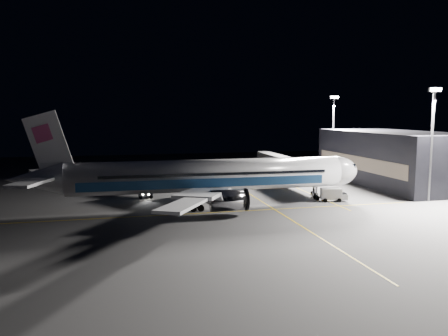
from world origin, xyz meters
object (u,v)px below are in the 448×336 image
baggage_tug (146,193)px  service_truck (333,194)px  safety_cone_a (231,194)px  safety_cone_b (235,198)px  jet_bridge (288,164)px  safety_cone_c (201,190)px  floodlight_mast_north (333,128)px  airliner (203,176)px  floodlight_mast_south (432,134)px

baggage_tug → service_truck: bearing=-19.6°
safety_cone_a → safety_cone_b: 4.27m
jet_bridge → baggage_tug: bearing=-164.6°
safety_cone_a → jet_bridge: bearing=31.5°
jet_bridge → service_truck: jet_bridge is taller
baggage_tug → jet_bridge: bearing=14.2°
safety_cone_c → baggage_tug: bearing=-157.0°
service_truck → safety_cone_a: bearing=159.8°
floodlight_mast_north → safety_cone_c: bearing=-155.3°
safety_cone_b → floodlight_mast_north: bearing=39.2°
airliner → jet_bridge: (23.08, 18.06, -0.58)m
jet_bridge → floodlight_mast_north: floodlight_mast_north is taller
airliner → floodlight_mast_south: floodlight_mast_south is taller
airliner → safety_cone_a: airliner is taller
jet_bridge → service_truck: bearing=-87.5°
service_truck → safety_cone_c: (-21.90, 16.09, -1.01)m
jet_bridge → floodlight_mast_south: floodlight_mast_south is taller
jet_bridge → floodlight_mast_south: size_ratio=1.66×
airliner → jet_bridge: airliner is taller
floodlight_mast_south → service_truck: bearing=167.1°
floodlight_mast_north → safety_cone_b: size_ratio=37.01×
airliner → floodlight_mast_south: 42.13m
floodlight_mast_south → baggage_tug: 54.04m
floodlight_mast_south → safety_cone_c: 45.50m
jet_bridge → safety_cone_a: size_ratio=54.75×
safety_cone_b → floodlight_mast_south: bearing=-16.3°
floodlight_mast_north → safety_cone_b: (-34.28, -27.99, -12.09)m
service_truck → baggage_tug: bearing=172.9°
airliner → floodlight_mast_south: (41.08, -6.01, 7.21)m
service_truck → baggage_tug: 35.29m
jet_bridge → floodlight_mast_north: bearing=37.7°
airliner → jet_bridge: size_ratio=1.79×
safety_cone_c → airliner: bearing=-98.3°
baggage_tug → safety_cone_c: (11.57, 4.92, -0.58)m
safety_cone_a → baggage_tug: bearing=177.2°
service_truck → safety_cone_a: service_truck is taller
service_truck → safety_cone_a: 19.81m
service_truck → safety_cone_c: bearing=155.0°
floodlight_mast_north → floodlight_mast_south: bearing=-90.0°
jet_bridge → safety_cone_c: size_ratio=58.67×
floodlight_mast_north → safety_cone_b: 45.88m
jet_bridge → baggage_tug: (-32.60, -8.97, -3.71)m
service_truck → airliner: bearing=-173.7°
airliner → baggage_tug: airliner is taller
airliner → service_truck: bearing=-5.0°
jet_bridge → safety_cone_c: (-21.03, -4.06, -4.29)m
floodlight_mast_north → safety_cone_c: 44.64m
airliner → safety_cone_c: (2.04, 14.00, -4.87)m
baggage_tug → floodlight_mast_south: bearing=-17.8°
baggage_tug → safety_cone_b: (16.32, -5.08, -0.60)m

